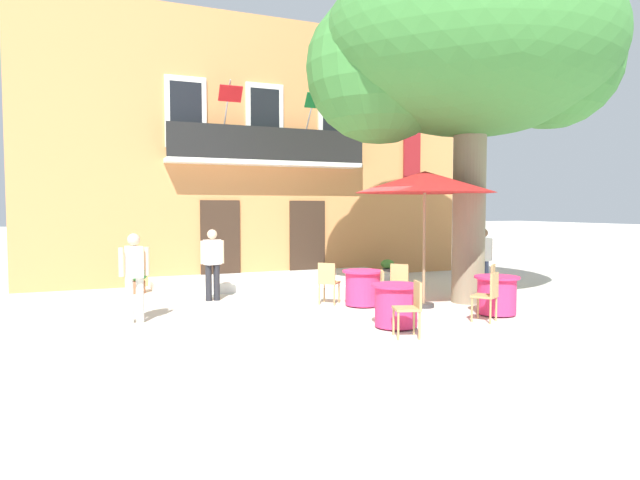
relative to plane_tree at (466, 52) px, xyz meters
The scene contains 19 objects.
ground_plane 6.10m from the plane_tree, behind, with size 120.00×120.00×0.00m, color beige.
building_facade 8.00m from the plane_tree, 112.06° to the left, with size 13.00×5.09×7.50m.
entrance_step_platform 7.42m from the plane_tree, 124.53° to the left, with size 6.49×1.98×0.25m, color silver.
plane_tree is the anchor object (origin of this frame).
cafe_table_near_tree 5.97m from the plane_tree, 148.07° to the right, with size 0.86×0.86×0.76m.
cafe_chair_near_tree_0 5.58m from the plane_tree, 158.48° to the right, with size 0.53×0.53×0.91m.
cafe_chair_near_tree_1 6.18m from the plane_tree, 139.76° to the right, with size 0.50×0.50×0.91m.
cafe_table_middle 5.55m from the plane_tree, 169.01° to the left, with size 0.86×0.86×0.76m.
cafe_chair_middle_0 5.19m from the plane_tree, behind, with size 0.57×0.57×0.91m.
cafe_chair_middle_1 5.76m from the plane_tree, 162.91° to the left, with size 0.56×0.56×0.91m.
cafe_table_front 5.27m from the plane_tree, 101.89° to the right, with size 0.86×0.86×0.76m.
cafe_chair_front_0 5.00m from the plane_tree, 77.37° to the right, with size 0.56×0.56×0.91m.
cafe_chair_front_1 5.35m from the plane_tree, 115.00° to the right, with size 0.55×0.55×0.91m.
cafe_umbrella 3.06m from the plane_tree, behind, with size 2.90×2.90×2.85m.
ground_planter_left 9.25m from the plane_tree, 147.83° to the left, with size 0.46×0.46×0.62m.
ground_planter_right 6.84m from the plane_tree, 81.61° to the left, with size 0.41×0.41×0.54m.
pedestrian_near_entrance 7.19m from the plane_tree, 155.10° to the left, with size 0.53×0.35×1.61m.
pedestrian_mid_plaza 4.77m from the plane_tree, 33.69° to the left, with size 0.53×0.28×1.59m.
pedestrian_by_tree 8.23m from the plane_tree, behind, with size 0.53×0.39×1.63m.
Camera 1 is at (-4.85, -10.17, 2.08)m, focal length 30.89 mm.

